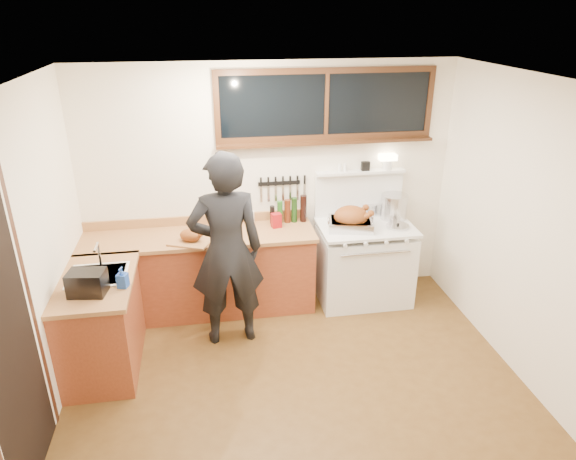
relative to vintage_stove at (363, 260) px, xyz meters
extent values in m
cube|color=#543716|center=(-1.00, -1.41, -0.48)|extent=(4.00, 3.50, 0.02)
cube|color=white|center=(-1.00, 0.36, 0.83)|extent=(4.00, 0.05, 2.60)
cube|color=white|center=(-1.00, -3.19, 0.83)|extent=(4.00, 0.05, 2.60)
cube|color=white|center=(-3.03, -1.41, 0.83)|extent=(0.05, 3.50, 2.60)
cube|color=white|center=(1.02, -1.41, 0.83)|extent=(0.05, 3.50, 2.60)
cube|color=white|center=(-1.00, -1.41, 2.16)|extent=(4.00, 3.50, 0.05)
cube|color=brown|center=(-1.80, 0.04, -0.04)|extent=(2.40, 0.60, 0.86)
cube|color=#AA7443|center=(-1.80, 0.03, 0.41)|extent=(2.44, 0.64, 0.04)
cube|color=#AA7443|center=(-1.80, 0.32, 0.48)|extent=(2.40, 0.03, 0.10)
sphere|color=#B78C38|center=(-2.80, -0.24, 0.23)|extent=(0.03, 0.03, 0.03)
sphere|color=#B78C38|center=(-2.30, -0.24, 0.23)|extent=(0.03, 0.03, 0.03)
sphere|color=#B78C38|center=(-1.80, -0.24, 0.23)|extent=(0.03, 0.03, 0.03)
sphere|color=#B78C38|center=(-1.30, -0.24, 0.23)|extent=(0.03, 0.03, 0.03)
sphere|color=#B78C38|center=(-0.85, -0.24, 0.23)|extent=(0.03, 0.03, 0.03)
cube|color=brown|center=(-2.70, -0.79, -0.04)|extent=(0.60, 1.05, 0.86)
cube|color=#AA7443|center=(-2.69, -0.79, 0.41)|extent=(0.64, 1.09, 0.04)
cube|color=white|center=(-2.68, -0.71, 0.37)|extent=(0.45, 0.40, 0.14)
cube|color=white|center=(-2.68, -0.71, 0.44)|extent=(0.50, 0.45, 0.01)
cylinder|color=silver|center=(-2.68, -0.53, 0.55)|extent=(0.02, 0.02, 0.24)
cylinder|color=silver|center=(-2.68, -0.61, 0.66)|extent=(0.02, 0.18, 0.02)
cube|color=white|center=(0.00, -0.01, -0.06)|extent=(1.00, 0.70, 0.82)
cube|color=white|center=(0.00, -0.01, 0.42)|extent=(1.02, 0.72, 0.03)
cube|color=white|center=(0.00, -0.35, 0.05)|extent=(0.88, 0.02, 0.46)
cylinder|color=silver|center=(0.00, -0.38, 0.27)|extent=(0.75, 0.02, 0.02)
cylinder|color=white|center=(-0.33, -0.37, 0.38)|extent=(0.04, 0.03, 0.04)
cylinder|color=white|center=(-0.11, -0.37, 0.38)|extent=(0.04, 0.03, 0.04)
cylinder|color=white|center=(0.11, -0.37, 0.38)|extent=(0.04, 0.03, 0.04)
cylinder|color=white|center=(0.33, -0.37, 0.38)|extent=(0.04, 0.03, 0.04)
cube|color=white|center=(0.00, 0.31, 0.68)|extent=(1.00, 0.05, 0.50)
cube|color=white|center=(0.00, 0.28, 0.95)|extent=(1.00, 0.12, 0.03)
cylinder|color=white|center=(0.30, 0.28, 1.01)|extent=(0.11, 0.11, 0.11)
cube|color=#FFE5B2|center=(0.30, 0.28, 1.10)|extent=(0.19, 0.10, 0.06)
cube|color=black|center=(0.05, 0.28, 1.01)|extent=(0.09, 0.05, 0.10)
cylinder|color=white|center=(-0.18, 0.28, 1.01)|extent=(0.04, 0.04, 0.09)
cylinder|color=white|center=(-0.24, 0.28, 1.01)|extent=(0.04, 0.04, 0.09)
cube|color=black|center=(-0.40, 0.32, 1.68)|extent=(2.20, 0.01, 0.62)
cube|color=black|center=(-0.40, 0.32, 2.02)|extent=(2.32, 0.04, 0.06)
cube|color=black|center=(-0.40, 0.32, 1.34)|extent=(2.32, 0.04, 0.06)
cube|color=black|center=(-1.53, 0.32, 1.68)|extent=(0.06, 0.04, 0.62)
cube|color=black|center=(0.73, 0.32, 1.68)|extent=(0.06, 0.04, 0.62)
cube|color=black|center=(-0.40, 0.32, 1.68)|extent=(0.04, 0.04, 0.62)
cube|color=black|center=(-0.40, 0.27, 1.30)|extent=(2.32, 0.13, 0.03)
cube|color=black|center=(-2.99, -1.96, 0.58)|extent=(0.01, 0.86, 2.10)
cube|color=black|center=(-2.99, -1.48, 0.58)|extent=(0.01, 0.07, 2.10)
cube|color=black|center=(-0.90, 0.33, 0.85)|extent=(0.46, 0.02, 0.04)
cube|color=silver|center=(-1.10, 0.31, 0.74)|extent=(0.02, 0.00, 0.18)
cube|color=black|center=(-1.10, 0.31, 0.88)|extent=(0.02, 0.02, 0.10)
cube|color=silver|center=(-1.02, 0.31, 0.74)|extent=(0.02, 0.00, 0.18)
cube|color=black|center=(-1.02, 0.31, 0.88)|extent=(0.02, 0.02, 0.10)
cube|color=silver|center=(-0.94, 0.31, 0.74)|extent=(0.02, 0.00, 0.18)
cube|color=black|center=(-0.94, 0.31, 0.88)|extent=(0.02, 0.02, 0.10)
cube|color=silver|center=(-0.86, 0.31, 0.74)|extent=(0.03, 0.00, 0.18)
cube|color=black|center=(-0.86, 0.31, 0.88)|extent=(0.02, 0.02, 0.10)
cube|color=silver|center=(-0.78, 0.31, 0.74)|extent=(0.03, 0.00, 0.18)
cube|color=black|center=(-0.78, 0.31, 0.88)|extent=(0.02, 0.02, 0.10)
cube|color=silver|center=(-0.70, 0.31, 0.74)|extent=(0.03, 0.00, 0.18)
cube|color=black|center=(-0.70, 0.31, 0.88)|extent=(0.02, 0.02, 0.10)
cube|color=silver|center=(-0.62, 0.31, 0.74)|extent=(0.03, 0.00, 0.18)
cube|color=black|center=(-0.62, 0.31, 0.88)|extent=(0.02, 0.02, 0.10)
imported|color=black|center=(-1.54, -0.55, 0.50)|extent=(0.74, 0.51, 1.94)
imported|color=#224BAA|center=(-2.43, -0.96, 0.52)|extent=(0.10, 0.11, 0.18)
cube|color=black|center=(-2.70, -1.02, 0.53)|extent=(0.32, 0.24, 0.20)
cube|color=#AA7443|center=(-1.87, -0.14, 0.44)|extent=(0.49, 0.44, 0.02)
ellipsoid|color=brown|center=(-1.87, -0.14, 0.51)|extent=(0.27, 0.23, 0.13)
sphere|color=brown|center=(-1.77, -0.09, 0.53)|extent=(0.05, 0.05, 0.05)
sphere|color=brown|center=(-1.77, -0.19, 0.53)|extent=(0.05, 0.05, 0.05)
cube|color=silver|center=(-0.19, -0.06, 0.48)|extent=(0.53, 0.44, 0.10)
cube|color=#3F3F42|center=(-0.19, -0.06, 0.52)|extent=(0.46, 0.38, 0.03)
torus|color=silver|center=(-0.43, -0.06, 0.53)|extent=(0.04, 0.10, 0.10)
torus|color=silver|center=(0.05, -0.06, 0.53)|extent=(0.04, 0.10, 0.10)
ellipsoid|color=brown|center=(-0.19, -0.06, 0.57)|extent=(0.41, 0.34, 0.23)
cylinder|color=brown|center=(-0.07, -0.15, 0.59)|extent=(0.14, 0.08, 0.10)
sphere|color=brown|center=(0.00, -0.15, 0.63)|extent=(0.07, 0.07, 0.07)
cylinder|color=brown|center=(-0.07, 0.02, 0.59)|extent=(0.14, 0.08, 0.10)
sphere|color=brown|center=(0.00, 0.02, 0.63)|extent=(0.07, 0.07, 0.07)
cylinder|color=silver|center=(0.37, 0.15, 0.57)|extent=(0.32, 0.32, 0.27)
cylinder|color=silver|center=(0.13, 0.29, 0.50)|extent=(0.18, 0.18, 0.13)
cylinder|color=black|center=(0.14, 0.41, 0.55)|extent=(0.02, 0.18, 0.02)
cylinder|color=silver|center=(0.32, -0.11, 0.44)|extent=(0.26, 0.26, 0.02)
sphere|color=black|center=(0.32, -0.11, 0.46)|extent=(0.03, 0.03, 0.03)
cube|color=maroon|center=(-0.97, 0.10, 0.51)|extent=(0.12, 0.10, 0.15)
cylinder|color=white|center=(-1.23, 0.22, 0.51)|extent=(0.11, 0.11, 0.16)
cylinder|color=black|center=(-0.99, 0.22, 0.53)|extent=(0.05, 0.05, 0.20)
cylinder|color=black|center=(-0.91, 0.22, 0.56)|extent=(0.06, 0.06, 0.25)
cylinder|color=black|center=(-0.83, 0.22, 0.56)|extent=(0.07, 0.07, 0.26)
cylinder|color=black|center=(-0.75, 0.22, 0.57)|extent=(0.06, 0.06, 0.28)
cylinder|color=black|center=(-0.65, 0.22, 0.58)|extent=(0.07, 0.07, 0.30)
camera|label=1|loc=(-1.68, -4.92, 2.61)|focal=32.00mm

